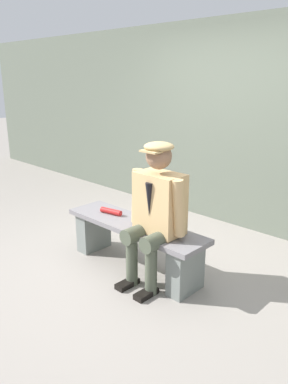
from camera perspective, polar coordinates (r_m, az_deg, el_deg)
The scene contains 5 objects.
ground_plane at distance 3.96m, azimuth -1.42°, elevation -11.30°, with size 30.00×30.00×0.00m, color gray.
bench at distance 3.82m, azimuth -1.45°, elevation -7.13°, with size 1.60×0.43×0.49m.
seated_man at distance 3.41m, azimuth 1.83°, elevation -2.31°, with size 0.61×0.56×1.34m.
rolled_magazine at distance 3.99m, azimuth -5.01°, elevation -2.94°, with size 0.06×0.06×0.25m, color #B21E1E.
stadium_wall at distance 5.00m, azimuth 13.98°, elevation 9.79°, with size 12.00×0.24×2.58m, color #5F6759.
Camera 1 is at (-2.48, 2.44, 1.88)m, focal length 35.25 mm.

